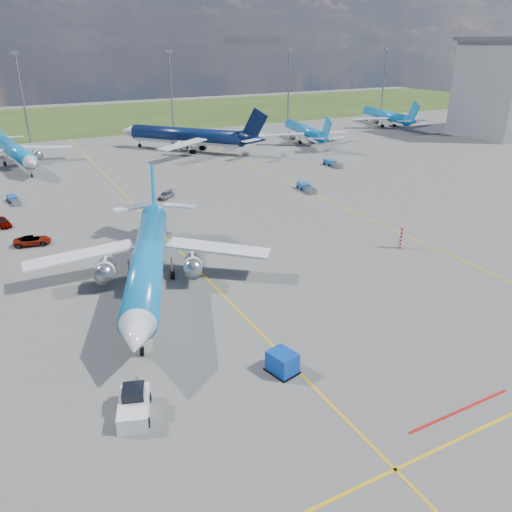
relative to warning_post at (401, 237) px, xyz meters
name	(u,v)px	position (x,y,z in m)	size (l,w,h in m)	color
ground	(252,324)	(-26.00, -8.00, -1.50)	(400.00, 400.00, 0.00)	#51514E
grass_strip	(51,121)	(-26.00, 142.00, -1.50)	(400.00, 80.00, 0.01)	#2D4719
taxiway_lines	(163,233)	(-25.83, 19.70, -1.49)	(60.25, 160.00, 0.02)	gold
floodlight_masts	(101,90)	(-16.00, 102.00, 11.06)	(202.20, 0.50, 22.70)	slate
warning_post	(401,237)	(0.00, 0.00, 0.00)	(0.50, 0.50, 3.00)	red
bg_jet_nnw	(18,167)	(-40.97, 73.46, -1.50)	(26.98, 35.41, 9.28)	#0D75C3
bg_jet_n	(188,151)	(-2.73, 71.93, -1.50)	(31.48, 41.32, 10.82)	#07163D
bg_jet_ne	(304,142)	(29.37, 69.04, -1.50)	(24.98, 32.78, 8.59)	#0D75C3
bg_jet_ene	(385,126)	(67.13, 80.37, -1.50)	(26.31, 34.53, 9.04)	#0D75C3
main_airliner	(151,289)	(-32.44, 3.72, -1.50)	(29.02, 38.09, 9.98)	#0D75C3
pushback_tug	(134,405)	(-39.27, -15.24, -0.72)	(3.32, 5.81, 1.94)	silver
uld_container	(282,362)	(-27.18, -15.82, -0.60)	(1.80, 2.25, 1.80)	#0B3AA1
service_car_a	(3,222)	(-45.74, 33.29, -0.82)	(1.59, 3.96, 1.35)	#999999
service_car_b	(32,240)	(-42.60, 23.44, -0.85)	(2.15, 4.66, 1.29)	#999999
service_car_c	(166,195)	(-20.13, 35.89, -0.93)	(1.59, 3.92, 1.14)	#999999
baggage_tug_w	(306,188)	(3.96, 28.82, -0.94)	(2.00, 5.42, 1.19)	#195398
baggage_tug_c	(14,200)	(-43.59, 45.14, -1.00)	(1.97, 4.86, 1.06)	#194A97
baggage_tug_e	(332,164)	(19.50, 42.35, -0.94)	(1.55, 5.33, 1.19)	#184E90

